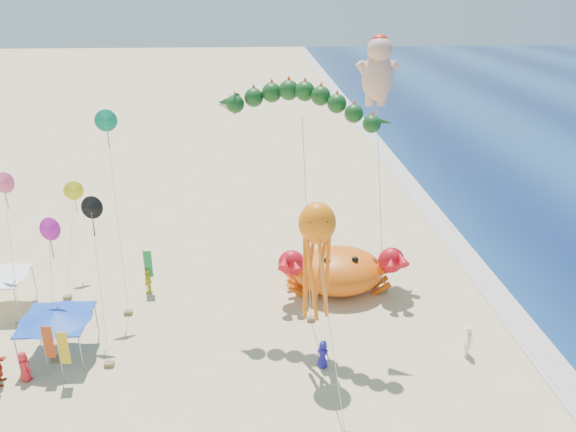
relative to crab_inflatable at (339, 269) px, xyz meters
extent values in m
plane|color=#D1B784|center=(-1.52, -4.36, -1.57)|extent=(320.00, 320.00, 0.00)
plane|color=silver|center=(10.48, -4.36, -1.56)|extent=(320.00, 320.00, 0.00)
ellipsoid|color=#E65A0C|center=(0.00, 0.13, -0.13)|extent=(6.03, 4.99, 2.87)
sphere|color=#BA0B18|center=(-3.22, -1.08, 1.14)|extent=(1.71, 1.71, 1.71)
sphere|color=black|center=(-0.90, -0.88, 1.14)|extent=(0.44, 0.44, 0.44)
sphere|color=#BA0B18|center=(3.22, -1.08, 1.14)|extent=(1.71, 1.71, 1.71)
sphere|color=black|center=(0.90, -0.88, 1.14)|extent=(0.44, 0.44, 0.44)
cone|color=#103B15|center=(-7.13, -2.75, 11.47)|extent=(1.30, 0.96, 1.06)
cylinder|color=#B2B2B2|center=(-2.48, -3.18, 4.76)|extent=(0.64, 0.93, 12.37)
cube|color=olive|center=(-2.19, -3.62, -1.45)|extent=(0.50, 0.35, 0.25)
ellipsoid|color=#EAA88F|center=(2.88, 4.74, 11.83)|extent=(2.11, 1.74, 3.11)
sphere|color=#EAA88F|center=(2.88, 4.55, 13.64)|extent=(1.63, 1.63, 1.63)
ellipsoid|color=red|center=(2.88, 4.64, 14.22)|extent=(1.05, 1.05, 0.74)
cylinder|color=#B2B2B2|center=(2.95, 2.16, 4.58)|extent=(0.18, 5.20, 12.02)
cube|color=olive|center=(3.02, -0.43, -1.45)|extent=(0.50, 0.35, 0.25)
ellipsoid|color=orange|center=(-2.35, -7.17, 6.52)|extent=(1.90, 1.71, 2.19)
cylinder|color=#B2B2B2|center=(-1.97, -10.24, 2.23)|extent=(0.81, 6.18, 7.34)
cylinder|color=gray|center=(-18.09, -7.66, -0.47)|extent=(0.06, 0.06, 2.20)
cylinder|color=gray|center=(-14.82, -7.66, -0.47)|extent=(0.06, 0.06, 2.20)
cylinder|color=gray|center=(-18.09, -4.39, -0.47)|extent=(0.06, 0.06, 2.20)
cylinder|color=gray|center=(-14.82, -4.39, -0.47)|extent=(0.06, 0.06, 2.20)
cube|color=#133DAD|center=(-16.45, -6.03, 0.67)|extent=(3.51, 3.51, 0.08)
cone|color=#133DAD|center=(-16.45, -6.03, 0.91)|extent=(3.87, 3.87, 0.45)
cylinder|color=gray|center=(-20.11, -2.41, -0.47)|extent=(0.06, 0.06, 2.20)
cylinder|color=gray|center=(-20.11, 0.62, -0.47)|extent=(0.06, 0.06, 2.20)
cylinder|color=gray|center=(-15.58, -8.53, 0.03)|extent=(0.05, 0.05, 3.20)
cube|color=gold|center=(-15.30, -8.53, 0.53)|extent=(0.50, 0.04, 1.90)
cylinder|color=gray|center=(-16.52, -7.96, 0.03)|extent=(0.05, 0.05, 3.20)
cube|color=#B83E17|center=(-16.24, -7.96, 0.53)|extent=(0.50, 0.04, 1.90)
cylinder|color=gray|center=(-12.85, 0.54, 0.03)|extent=(0.05, 0.05, 3.20)
cube|color=#178B3F|center=(-12.57, 0.54, 0.53)|extent=(0.50, 0.04, 1.90)
imported|color=red|center=(-17.59, -8.23, -0.71)|extent=(1.00, 0.92, 1.71)
imported|color=silver|center=(-18.80, -2.69, -0.76)|extent=(0.66, 0.82, 1.62)
imported|color=white|center=(6.17, -7.58, -0.66)|extent=(0.73, 0.79, 1.82)
imported|color=#1D61A9|center=(-17.55, -4.69, -0.74)|extent=(0.72, 0.64, 1.66)
imported|color=#1F1A98|center=(-2.01, -8.10, -0.76)|extent=(0.93, 0.91, 1.62)
imported|color=yellow|center=(-12.68, 0.45, -0.69)|extent=(0.62, 1.10, 1.77)
cone|color=black|center=(-14.54, -3.37, 6.12)|extent=(1.30, 0.51, 1.32)
cylinder|color=#B2B2B2|center=(-14.29, -4.87, 2.30)|extent=(0.55, 3.04, 7.46)
cube|color=olive|center=(-14.04, -6.37, -1.45)|extent=(0.50, 0.35, 0.25)
cone|color=#0C8960|center=(-14.02, 0.10, 10.22)|extent=(1.30, 0.51, 1.32)
cylinder|color=#B2B2B2|center=(-13.77, -1.40, 4.35)|extent=(0.55, 3.04, 11.55)
cube|color=olive|center=(-13.52, -2.90, -1.45)|extent=(0.50, 0.35, 0.25)
cone|color=yellow|center=(-17.79, 3.90, 4.56)|extent=(1.30, 0.51, 1.32)
cylinder|color=#B2B2B2|center=(-17.54, 2.40, 1.52)|extent=(0.55, 3.04, 5.90)
cube|color=olive|center=(-17.29, 0.90, -1.45)|extent=(0.50, 0.35, 0.25)
cone|color=#FC5487|center=(-20.59, 0.14, 6.49)|extent=(1.30, 0.51, 1.32)
cylinder|color=#B2B2B2|center=(-20.34, -1.36, 2.48)|extent=(0.55, 3.04, 7.82)
cube|color=olive|center=(-20.09, -2.86, -1.45)|extent=(0.50, 0.35, 0.25)
cone|color=#C515A8|center=(-16.78, -4.01, 5.15)|extent=(1.30, 0.51, 1.32)
cylinder|color=#B2B2B2|center=(-16.53, -5.51, 1.82)|extent=(0.55, 3.04, 6.49)
cube|color=olive|center=(-16.28, -7.01, -1.45)|extent=(0.50, 0.35, 0.25)
camera|label=1|loc=(-5.39, -32.83, 17.65)|focal=35.00mm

